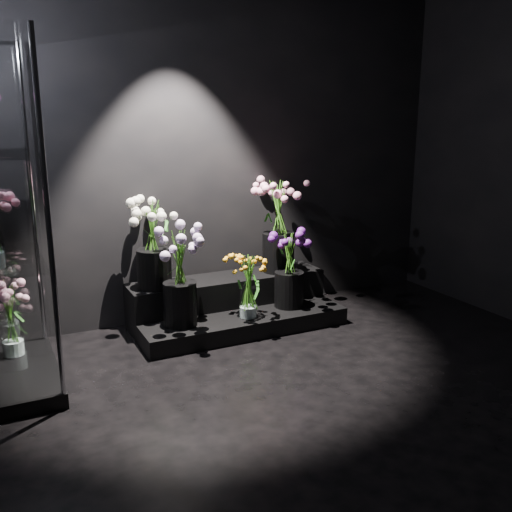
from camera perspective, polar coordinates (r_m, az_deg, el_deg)
floor at (r=3.27m, az=10.82°, el=-15.81°), size 4.00×4.00×0.00m
wall_back at (r=4.59m, az=-3.67°, el=11.34°), size 4.00×0.00×4.00m
display_riser at (r=4.53m, az=-2.36°, el=-4.90°), size 1.59×0.71×0.35m
bouquet_orange_bells at (r=4.22m, az=-0.79°, el=-2.98°), size 0.30×0.30×0.48m
bouquet_lilac at (r=4.07m, az=-7.69°, el=-1.51°), size 0.48×0.48×0.69m
bouquet_purple at (r=4.45m, az=3.36°, el=-0.94°), size 0.38×0.38×0.61m
bouquet_cream_roses at (r=4.23m, az=-10.26°, el=1.72°), size 0.46×0.46×0.65m
bouquet_pink_roses at (r=4.61m, az=2.27°, el=3.60°), size 0.45×0.45×0.74m
bouquet_case_base_pink at (r=3.98m, az=-23.38°, el=-5.58°), size 0.30×0.30×0.50m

